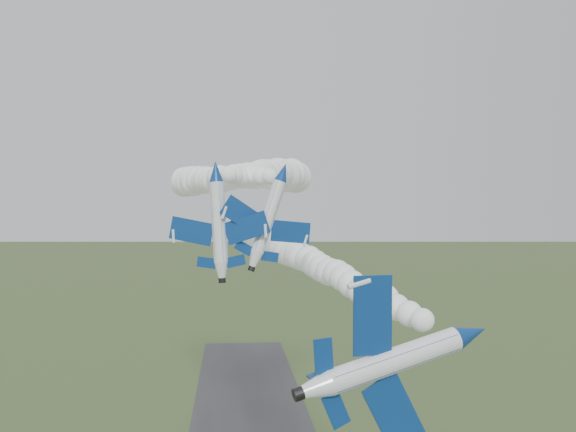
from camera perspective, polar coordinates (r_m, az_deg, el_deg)
name	(u,v)px	position (r m, az deg, el deg)	size (l,w,h in m)	color
jet_lead	(472,334)	(44.59, 16.06, -10.04)	(4.95, 13.86, 11.20)	white
smoke_trail_jet_lead	(293,254)	(79.96, 0.48, -3.39)	(4.45, 70.73, 4.45)	white
jet_pair_left	(215,171)	(64.93, -6.46, 4.00)	(10.40, 12.15, 3.06)	white
smoke_trail_jet_pair_left	(271,175)	(95.27, -1.54, 3.68)	(5.96, 57.08, 5.96)	white
jet_pair_right	(283,172)	(65.63, -0.41, 3.93)	(9.35, 11.55, 3.80)	white
smoke_trail_jet_pair_right	(212,180)	(102.06, -6.74, 3.23)	(5.52, 70.28, 5.52)	white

